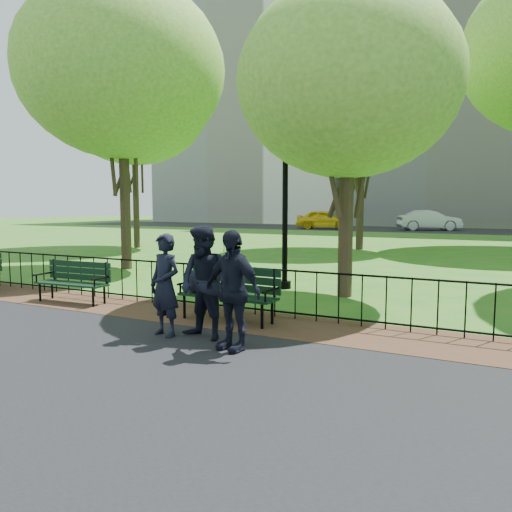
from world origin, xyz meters
The scene contains 18 objects.
ground centered at (0.00, 0.00, 0.00)m, with size 120.00×120.00×0.00m, color #256B1C.
dirt_strip centered at (0.00, 1.50, 0.01)m, with size 60.00×1.60×0.01m, color #382417.
far_street centered at (0.00, 35.00, 0.01)m, with size 70.00×9.00×0.01m, color black.
iron_fence centered at (0.00, 2.00, 0.50)m, with size 24.06×0.06×1.00m.
apartment_west centered at (-22.00, 48.00, 13.00)m, with size 22.00×15.00×26.00m, color silver.
apartment_mid centered at (2.00, 48.00, 15.00)m, with size 24.00×15.00×30.00m, color #B6B1A6.
park_bench_main centered at (-0.22, 1.34, 0.63)m, with size 1.84×0.63×1.03m.
park_bench_left_a centered at (-3.71, 1.36, 0.54)m, with size 1.67×0.60×0.94m.
lamppost centered at (-0.51, 4.97, 2.16)m, with size 0.36×0.36×3.97m.
tree_near_w centered at (-6.49, 6.09, 6.12)m, with size 6.33×6.33×8.82m.
tree_near_e centered at (1.11, 4.60, 4.65)m, with size 4.81×4.81×6.70m.
tree_mid_w centered at (-11.32, 12.25, 6.85)m, with size 7.08×7.08×9.86m.
tree_far_c centered at (-1.72, 16.14, 6.16)m, with size 6.37×6.37×8.88m.
person_left centered at (-0.38, 0.06, 0.81)m, with size 0.58×0.38×1.59m, color black.
person_mid centered at (0.27, 0.17, 0.88)m, with size 0.84×0.44×1.73m, color black.
person_right centered at (0.92, -0.12, 0.86)m, with size 0.99×0.41×1.70m, color black.
taxi centered at (-9.20, 32.82, 0.79)m, with size 1.83×4.55×1.55m, color gold.
sedan_silver centered at (-1.26, 34.38, 0.79)m, with size 1.65×4.74×1.56m, color #9FA2A7.
Camera 1 is at (4.34, -6.09, 2.06)m, focal length 35.00 mm.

